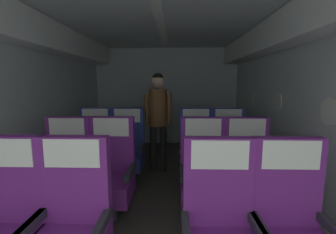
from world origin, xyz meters
TOP-DOWN VIEW (x-y plane):
  - ground at (0.00, 2.72)m, footprint 3.54×5.84m
  - fuselage_shell at (0.00, 2.99)m, footprint 3.42×5.49m
  - seat_a_left_window at (-0.98, 1.45)m, footprint 0.51×0.50m
  - seat_a_left_aisle at (-0.51, 1.45)m, footprint 0.51×0.50m
  - seat_a_right_aisle at (0.98, 1.46)m, footprint 0.51×0.50m
  - seat_a_right_window at (0.50, 1.45)m, footprint 0.51×0.50m
  - seat_b_left_window at (-0.98, 2.38)m, footprint 0.51×0.50m
  - seat_b_left_aisle at (-0.50, 2.39)m, footprint 0.51×0.50m
  - seat_b_right_aisle at (0.98, 2.40)m, footprint 0.51×0.50m
  - seat_b_right_window at (0.51, 2.40)m, footprint 0.51×0.50m
  - seat_c_left_window at (-0.99, 3.31)m, footprint 0.51×0.50m
  - seat_c_left_aisle at (-0.51, 3.30)m, footprint 0.51×0.50m
  - seat_c_right_aisle at (0.99, 3.32)m, footprint 0.51×0.50m
  - seat_c_right_window at (0.51, 3.31)m, footprint 0.51×0.50m
  - flight_attendant at (-0.07, 3.69)m, footprint 0.43×0.28m

SIDE VIEW (x-z plane):
  - ground at x=0.00m, z-range -0.02..0.00m
  - seat_a_left_window at x=-0.98m, z-range -0.09..0.98m
  - seat_a_left_aisle at x=-0.51m, z-range -0.09..0.98m
  - seat_a_right_aisle at x=0.98m, z-range -0.09..0.98m
  - seat_a_right_window at x=0.50m, z-range -0.09..0.98m
  - seat_b_left_window at x=-0.98m, z-range -0.09..0.98m
  - seat_b_left_aisle at x=-0.50m, z-range -0.09..0.98m
  - seat_b_right_aisle at x=0.98m, z-range -0.09..0.98m
  - seat_b_right_window at x=0.51m, z-range -0.09..0.98m
  - seat_c_left_window at x=-0.99m, z-range -0.09..0.98m
  - seat_c_left_aisle at x=-0.51m, z-range -0.09..0.98m
  - seat_c_right_aisle at x=0.99m, z-range -0.09..0.98m
  - seat_c_right_window at x=0.51m, z-range -0.09..0.98m
  - flight_attendant at x=-0.07m, z-range 0.18..1.78m
  - fuselage_shell at x=0.00m, z-range 0.48..2.77m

